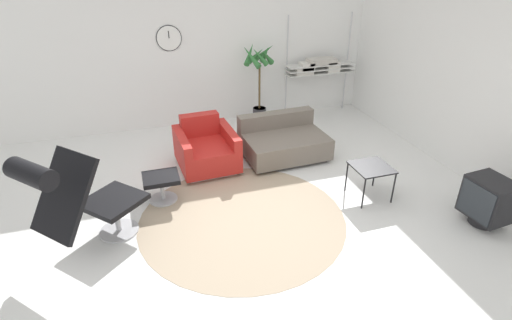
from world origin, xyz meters
TOP-DOWN VIEW (x-y plane):
  - ground_plane at (0.00, 0.00)m, footprint 12.00×12.00m
  - wall_back at (-0.00, 2.83)m, footprint 12.00×0.09m
  - wall_right at (3.12, 0.00)m, footprint 0.06×12.00m
  - round_rug at (-0.17, -0.35)m, footprint 2.48×2.48m
  - lounge_chair at (-1.89, -0.43)m, footprint 1.22×1.18m
  - ottoman at (-1.03, 0.36)m, footprint 0.45×0.38m
  - armchair_red at (-0.32, 1.07)m, footprint 0.86×0.93m
  - couch_low at (0.89, 1.06)m, footprint 1.28×0.96m
  - side_table at (1.53, -0.37)m, footprint 0.47×0.47m
  - crt_television at (2.51, -1.29)m, footprint 0.45×0.52m
  - potted_plant at (0.94, 2.42)m, footprint 0.61×0.61m
  - shelf_unit at (2.13, 2.54)m, footprint 1.31×0.28m

SIDE VIEW (x-z plane):
  - ground_plane at x=0.00m, z-range 0.00..0.00m
  - round_rug at x=-0.17m, z-range 0.00..0.01m
  - couch_low at x=0.89m, z-range -0.08..0.53m
  - ottoman at x=-1.03m, z-range 0.08..0.44m
  - armchair_red at x=-0.32m, z-range -0.09..0.63m
  - crt_television at x=2.51m, z-range 0.03..0.61m
  - side_table at x=1.53m, z-range 0.18..0.63m
  - lounge_chair at x=-1.89m, z-range 0.11..1.36m
  - potted_plant at x=0.94m, z-range 0.10..1.55m
  - shelf_unit at x=2.13m, z-range 0.01..1.87m
  - wall_right at x=3.12m, z-range 0.00..2.80m
  - wall_back at x=0.00m, z-range 0.00..2.80m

